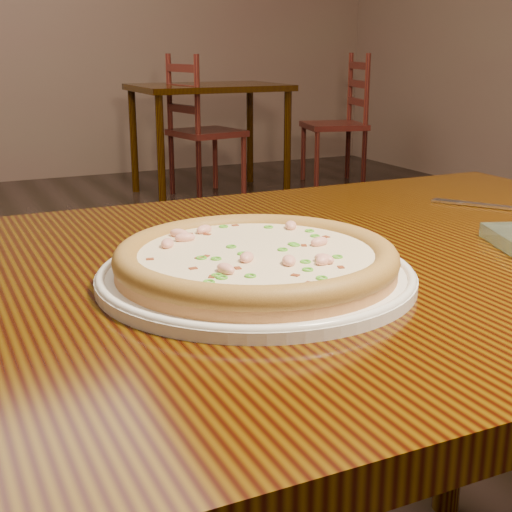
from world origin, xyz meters
name	(u,v)px	position (x,y,z in m)	size (l,w,h in m)	color
hero_table	(324,332)	(0.19, -0.48, 0.65)	(1.20, 0.80, 0.75)	black
plate	(256,275)	(0.07, -0.53, 0.76)	(0.35, 0.35, 0.02)	white
pizza	(256,259)	(0.07, -0.53, 0.78)	(0.31, 0.31, 0.03)	#CB8045
fork	(490,206)	(0.57, -0.35, 0.75)	(0.11, 0.16, 0.00)	silver
bg_table_right	(209,99)	(1.59, 3.39, 0.65)	(1.00, 0.70, 0.75)	black
chair_c	(200,132)	(1.51, 3.35, 0.44)	(0.49, 0.49, 0.95)	#4D1717
chair_d	(341,124)	(2.64, 3.36, 0.44)	(0.51, 0.51, 0.95)	#4D1717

